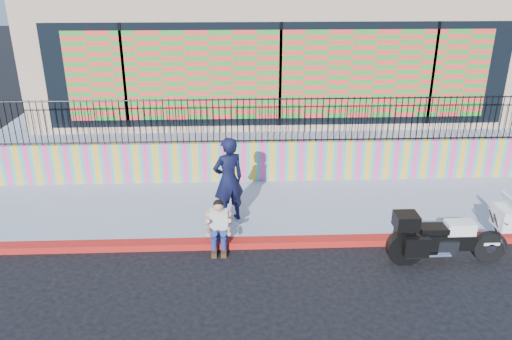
{
  "coord_description": "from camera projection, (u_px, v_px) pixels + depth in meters",
  "views": [
    {
      "loc": [
        -1.22,
        -9.32,
        5.56
      ],
      "look_at": [
        -0.78,
        1.2,
        1.28
      ],
      "focal_mm": 35.0,
      "sensor_mm": 36.0,
      "label": 1
    }
  ],
  "objects": [
    {
      "name": "metal_fence",
      "position": [
        282.0,
        120.0,
        13.08
      ],
      "size": [
        15.8,
        0.04,
        1.2
      ],
      "primitive_type": null,
      "color": "black",
      "rests_on": "mural_wall"
    },
    {
      "name": "police_motorcycle",
      "position": [
        447.0,
        235.0,
        9.91
      ],
      "size": [
        2.39,
        0.79,
        1.49
      ],
      "color": "black",
      "rests_on": "ground"
    },
    {
      "name": "elevated_platform",
      "position": [
        269.0,
        113.0,
        18.26
      ],
      "size": [
        16.0,
        10.0,
        1.25
      ],
      "primitive_type": "cube",
      "color": "#979EB5",
      "rests_on": "ground"
    },
    {
      "name": "mural_wall",
      "position": [
        282.0,
        161.0,
        13.51
      ],
      "size": [
        16.0,
        0.2,
        1.1
      ],
      "primitive_type": "cube",
      "color": "#FD428D",
      "rests_on": "sidewalk"
    },
    {
      "name": "red_curb",
      "position": [
        295.0,
        242.0,
        10.74
      ],
      "size": [
        16.0,
        0.3,
        0.15
      ],
      "primitive_type": "cube",
      "color": "#A20B1B",
      "rests_on": "ground"
    },
    {
      "name": "sidewalk",
      "position": [
        287.0,
        208.0,
        12.27
      ],
      "size": [
        16.0,
        3.0,
        0.15
      ],
      "primitive_type": "cube",
      "color": "#979EB5",
      "rests_on": "ground"
    },
    {
      "name": "ground",
      "position": [
        294.0,
        245.0,
        10.77
      ],
      "size": [
        90.0,
        90.0,
        0.0
      ],
      "primitive_type": "plane",
      "color": "black",
      "rests_on": "ground"
    },
    {
      "name": "seated_man",
      "position": [
        219.0,
        230.0,
        10.45
      ],
      "size": [
        0.54,
        0.71,
        1.06
      ],
      "color": "navy",
      "rests_on": "ground"
    },
    {
      "name": "police_officer",
      "position": [
        228.0,
        180.0,
        11.17
      ],
      "size": [
        0.86,
        0.74,
        2.0
      ],
      "primitive_type": "imported",
      "rotation": [
        0.0,
        0.0,
        3.57
      ],
      "color": "black",
      "rests_on": "sidewalk"
    },
    {
      "name": "storefront_building",
      "position": [
        270.0,
        40.0,
        17.07
      ],
      "size": [
        14.0,
        8.06,
        4.0
      ],
      "color": "tan",
      "rests_on": "elevated_platform"
    }
  ]
}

